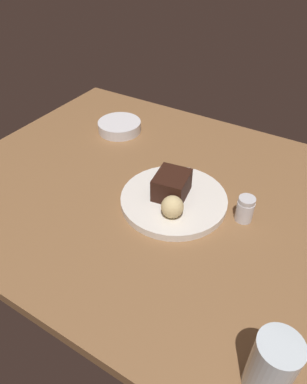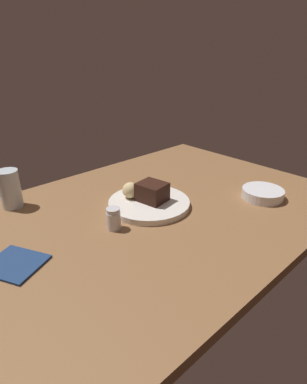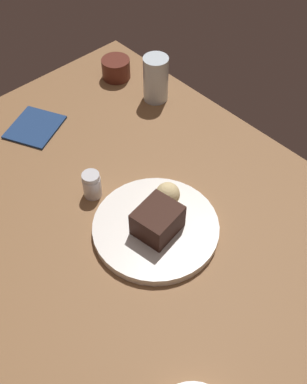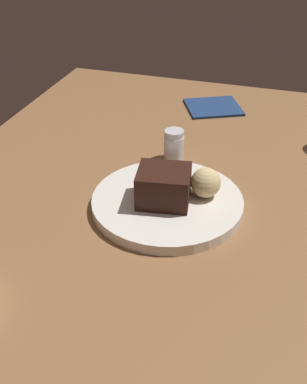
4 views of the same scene
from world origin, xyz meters
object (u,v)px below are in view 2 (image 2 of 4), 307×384
folded_napkin (15,264)px  dessert_plate (150,203)px  chocolate_cake_slice (152,192)px  water_glass (10,189)px  bread_roll (130,190)px  side_bowl (263,194)px  salt_shaker (113,219)px

folded_napkin → dessert_plate: bearing=-179.1°
chocolate_cake_slice → water_glass: (32.46, -29.79, 1.28)cm
bread_roll → side_bowl: size_ratio=0.38×
folded_napkin → chocolate_cake_slice: bearing=-179.7°
bread_roll → water_glass: bearing=-39.2°
chocolate_cake_slice → side_bowl: 37.37cm
water_glass → bread_roll: bearing=140.8°
water_glass → folded_napkin: 32.76cm
salt_shaker → folded_napkin: salt_shaker is taller
salt_shaker → water_glass: (15.10, -32.72, 2.99)cm
bread_roll → salt_shaker: size_ratio=0.82×
chocolate_cake_slice → water_glass: 44.08cm
dessert_plate → water_glass: bearing=-42.8°
dessert_plate → folded_napkin: size_ratio=2.05×
bread_roll → side_bowl: 44.02cm
bread_roll → folded_napkin: (40.50, 6.54, -4.13)cm
dessert_plate → chocolate_cake_slice: (-0.74, 0.41, 3.86)cm
bread_roll → folded_napkin: 41.23cm
bread_roll → folded_napkin: size_ratio=0.41×
bread_roll → dessert_plate: bearing=116.4°
dessert_plate → water_glass: (31.72, -29.38, 5.13)cm
dessert_plate → salt_shaker: 17.08cm
water_glass → folded_napkin: water_glass is taller
dessert_plate → folded_napkin: (43.42, 0.67, -0.64)cm
salt_shaker → side_bowl: bearing=159.1°
chocolate_cake_slice → folded_napkin: 44.38cm
dessert_plate → folded_napkin: dessert_plate is taller
bread_roll → water_glass: 37.21cm
dessert_plate → side_bowl: side_bowl is taller
dessert_plate → side_bowl: bearing=145.4°
dessert_plate → side_bowl: size_ratio=1.89×
salt_shaker → folded_napkin: bearing=-5.7°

